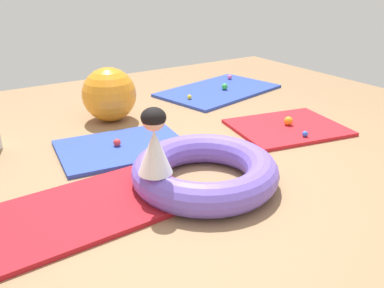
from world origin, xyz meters
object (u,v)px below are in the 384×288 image
(inflatable_cushion, at_px, (205,171))
(child_in_white, at_px, (154,142))
(play_ball_orange, at_px, (288,121))
(play_ball_pink, at_px, (230,77))
(play_ball_red, at_px, (117,142))
(play_ball_yellow, at_px, (189,97))
(exercise_ball_large, at_px, (109,94))
(play_ball_blue, at_px, (305,134))
(play_ball_green, at_px, (225,87))

(inflatable_cushion, height_order, child_in_white, child_in_white)
(child_in_white, xyz_separation_m, play_ball_orange, (2.07, 0.65, -0.43))
(inflatable_cushion, distance_m, play_ball_pink, 3.56)
(play_ball_red, xyz_separation_m, play_ball_yellow, (1.50, 0.98, -0.01))
(play_ball_orange, height_order, exercise_ball_large, exercise_ball_large)
(play_ball_blue, bearing_deg, play_ball_yellow, 98.89)
(play_ball_orange, bearing_deg, inflatable_cushion, -158.93)
(play_ball_yellow, distance_m, play_ball_green, 0.71)
(play_ball_blue, height_order, play_ball_pink, play_ball_pink)
(play_ball_green, bearing_deg, play_ball_yellow, -169.87)
(inflatable_cushion, distance_m, play_ball_orange, 1.70)
(inflatable_cushion, height_order, play_ball_pink, inflatable_cushion)
(play_ball_orange, height_order, play_ball_pink, play_ball_orange)
(play_ball_yellow, bearing_deg, play_ball_pink, 26.87)
(play_ball_pink, relative_size, play_ball_yellow, 1.22)
(play_ball_orange, bearing_deg, play_ball_yellow, 104.99)
(play_ball_pink, bearing_deg, play_ball_blue, -109.50)
(play_ball_blue, bearing_deg, inflatable_cushion, -170.28)
(play_ball_red, relative_size, play_ball_green, 0.82)
(inflatable_cushion, bearing_deg, child_in_white, -175.96)
(child_in_white, bearing_deg, play_ball_green, -113.34)
(play_ball_yellow, bearing_deg, inflatable_cushion, -119.55)
(play_ball_pink, height_order, exercise_ball_large, exercise_ball_large)
(play_ball_red, xyz_separation_m, play_ball_orange, (1.90, -0.50, 0.01))
(play_ball_pink, bearing_deg, play_ball_green, -134.48)
(play_ball_orange, xyz_separation_m, play_ball_yellow, (-0.40, 1.49, -0.02))
(play_ball_yellow, xyz_separation_m, exercise_ball_large, (-1.20, -0.11, 0.25))
(play_ball_green, bearing_deg, inflatable_cushion, -130.35)
(play_ball_blue, xyz_separation_m, play_ball_green, (0.41, 1.97, 0.01))
(play_ball_blue, height_order, exercise_ball_large, exercise_ball_large)
(play_ball_red, height_order, play_ball_green, play_ball_green)
(child_in_white, distance_m, play_ball_orange, 2.21)
(inflatable_cushion, relative_size, child_in_white, 2.39)
(inflatable_cushion, bearing_deg, play_ball_yellow, 60.45)
(play_ball_blue, distance_m, play_ball_yellow, 1.87)
(exercise_ball_large, bearing_deg, inflatable_cushion, -89.61)
(play_ball_yellow, bearing_deg, exercise_ball_large, -174.86)
(child_in_white, height_order, play_ball_orange, child_in_white)
(play_ball_pink, relative_size, play_ball_green, 0.83)
(play_ball_red, distance_m, exercise_ball_large, 0.96)
(child_in_white, bearing_deg, play_ball_yellow, -105.03)
(child_in_white, xyz_separation_m, play_ball_yellow, (1.67, 2.13, -0.45))
(play_ball_red, distance_m, play_ball_blue, 1.99)
(exercise_ball_large, bearing_deg, play_ball_yellow, 5.14)
(play_ball_blue, relative_size, play_ball_yellow, 1.02)
(play_ball_red, relative_size, play_ball_blue, 1.19)
(play_ball_pink, distance_m, exercise_ball_large, 2.46)
(play_ball_pink, bearing_deg, play_ball_orange, -109.93)
(play_ball_red, xyz_separation_m, play_ball_green, (2.20, 1.11, 0.01))
(play_ball_yellow, relative_size, play_ball_green, 0.68)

